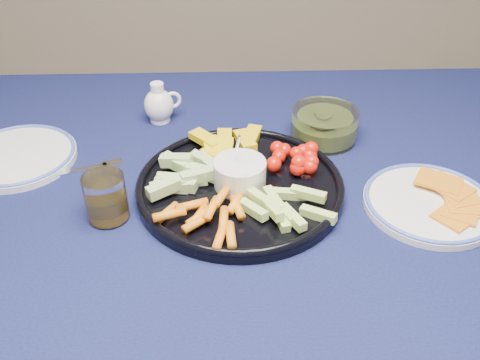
{
  "coord_description": "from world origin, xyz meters",
  "views": [
    {
      "loc": [
        0.06,
        -0.72,
        1.32
      ],
      "look_at": [
        0.08,
        0.03,
        0.77
      ],
      "focal_mm": 40.0,
      "sensor_mm": 36.0,
      "label": 1
    }
  ],
  "objects_px": {
    "crudite_platter": "(238,183)",
    "creamer_pitcher": "(159,105)",
    "juice_tumbler": "(106,200)",
    "dining_table": "(196,242)",
    "pickle_bowl": "(324,126)",
    "side_plate_extra": "(18,156)",
    "cheese_plate": "(430,201)"
  },
  "relations": [
    {
      "from": "juice_tumbler",
      "to": "cheese_plate",
      "type": "bearing_deg",
      "value": 0.94
    },
    {
      "from": "pickle_bowl",
      "to": "side_plate_extra",
      "type": "bearing_deg",
      "value": -174.26
    },
    {
      "from": "crudite_platter",
      "to": "pickle_bowl",
      "type": "xyz_separation_m",
      "value": [
        0.18,
        0.18,
        0.01
      ]
    },
    {
      "from": "pickle_bowl",
      "to": "cheese_plate",
      "type": "height_order",
      "value": "pickle_bowl"
    },
    {
      "from": "crudite_platter",
      "to": "creamer_pitcher",
      "type": "relative_size",
      "value": 4.17
    },
    {
      "from": "crudite_platter",
      "to": "juice_tumbler",
      "type": "relative_size",
      "value": 4.48
    },
    {
      "from": "creamer_pitcher",
      "to": "juice_tumbler",
      "type": "xyz_separation_m",
      "value": [
        -0.06,
        -0.32,
        -0.0
      ]
    },
    {
      "from": "cheese_plate",
      "to": "juice_tumbler",
      "type": "xyz_separation_m",
      "value": [
        -0.54,
        -0.01,
        0.02
      ]
    },
    {
      "from": "pickle_bowl",
      "to": "dining_table",
      "type": "bearing_deg",
      "value": -141.26
    },
    {
      "from": "juice_tumbler",
      "to": "dining_table",
      "type": "bearing_deg",
      "value": 12.52
    },
    {
      "from": "juice_tumbler",
      "to": "side_plate_extra",
      "type": "height_order",
      "value": "juice_tumbler"
    },
    {
      "from": "creamer_pitcher",
      "to": "juice_tumbler",
      "type": "bearing_deg",
      "value": -100.13
    },
    {
      "from": "creamer_pitcher",
      "to": "cheese_plate",
      "type": "xyz_separation_m",
      "value": [
        0.48,
        -0.31,
        -0.03
      ]
    },
    {
      "from": "crudite_platter",
      "to": "creamer_pitcher",
      "type": "height_order",
      "value": "crudite_platter"
    },
    {
      "from": "pickle_bowl",
      "to": "juice_tumbler",
      "type": "xyz_separation_m",
      "value": [
        -0.39,
        -0.24,
        0.01
      ]
    },
    {
      "from": "dining_table",
      "to": "side_plate_extra",
      "type": "relative_size",
      "value": 7.57
    },
    {
      "from": "dining_table",
      "to": "creamer_pitcher",
      "type": "bearing_deg",
      "value": 105.53
    },
    {
      "from": "crudite_platter",
      "to": "creamer_pitcher",
      "type": "bearing_deg",
      "value": 121.34
    },
    {
      "from": "dining_table",
      "to": "creamer_pitcher",
      "type": "distance_m",
      "value": 0.33
    },
    {
      "from": "cheese_plate",
      "to": "dining_table",
      "type": "bearing_deg",
      "value": 176.88
    },
    {
      "from": "juice_tumbler",
      "to": "side_plate_extra",
      "type": "xyz_separation_m",
      "value": [
        -0.2,
        0.18,
        -0.03
      ]
    },
    {
      "from": "dining_table",
      "to": "juice_tumbler",
      "type": "bearing_deg",
      "value": -167.48
    },
    {
      "from": "pickle_bowl",
      "to": "juice_tumbler",
      "type": "bearing_deg",
      "value": -149.09
    },
    {
      "from": "creamer_pitcher",
      "to": "crudite_platter",
      "type": "bearing_deg",
      "value": -58.66
    },
    {
      "from": "cheese_plate",
      "to": "pickle_bowl",
      "type": "bearing_deg",
      "value": 122.49
    },
    {
      "from": "crudite_platter",
      "to": "side_plate_extra",
      "type": "distance_m",
      "value": 0.43
    },
    {
      "from": "creamer_pitcher",
      "to": "juice_tumbler",
      "type": "distance_m",
      "value": 0.33
    },
    {
      "from": "pickle_bowl",
      "to": "cheese_plate",
      "type": "xyz_separation_m",
      "value": [
        0.14,
        -0.23,
        -0.02
      ]
    },
    {
      "from": "dining_table",
      "to": "cheese_plate",
      "type": "height_order",
      "value": "cheese_plate"
    },
    {
      "from": "crudite_platter",
      "to": "pickle_bowl",
      "type": "distance_m",
      "value": 0.25
    },
    {
      "from": "creamer_pitcher",
      "to": "pickle_bowl",
      "type": "distance_m",
      "value": 0.35
    },
    {
      "from": "creamer_pitcher",
      "to": "side_plate_extra",
      "type": "relative_size",
      "value": 0.4
    }
  ]
}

